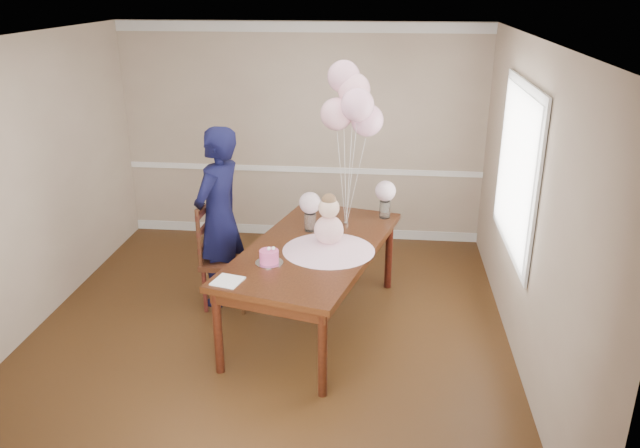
{
  "coord_description": "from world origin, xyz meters",
  "views": [
    {
      "loc": [
        1.04,
        -5.06,
        3.13
      ],
      "look_at": [
        0.47,
        0.23,
        1.05
      ],
      "focal_mm": 35.0,
      "sensor_mm": 36.0,
      "label": 1
    }
  ],
  "objects_px": {
    "dining_table_top": "(314,248)",
    "dining_chair_seat": "(227,261)",
    "birthday_cake": "(269,256)",
    "woman": "(219,217)"
  },
  "relations": [
    {
      "from": "dining_table_top",
      "to": "dining_chair_seat",
      "type": "bearing_deg",
      "value": 175.39
    },
    {
      "from": "birthday_cake",
      "to": "dining_table_top",
      "type": "bearing_deg",
      "value": 51.58
    },
    {
      "from": "dining_chair_seat",
      "to": "woman",
      "type": "relative_size",
      "value": 0.26
    },
    {
      "from": "dining_table_top",
      "to": "woman",
      "type": "distance_m",
      "value": 1.09
    },
    {
      "from": "birthday_cake",
      "to": "woman",
      "type": "bearing_deg",
      "value": 128.38
    },
    {
      "from": "birthday_cake",
      "to": "woman",
      "type": "relative_size",
      "value": 0.09
    },
    {
      "from": "birthday_cake",
      "to": "dining_chair_seat",
      "type": "xyz_separation_m",
      "value": [
        -0.58,
        0.75,
        -0.42
      ]
    },
    {
      "from": "woman",
      "to": "dining_chair_seat",
      "type": "bearing_deg",
      "value": 61.48
    },
    {
      "from": "dining_table_top",
      "to": "woman",
      "type": "relative_size",
      "value": 1.21
    },
    {
      "from": "dining_table_top",
      "to": "dining_chair_seat",
      "type": "xyz_separation_m",
      "value": [
        -0.92,
        0.32,
        -0.32
      ]
    }
  ]
}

